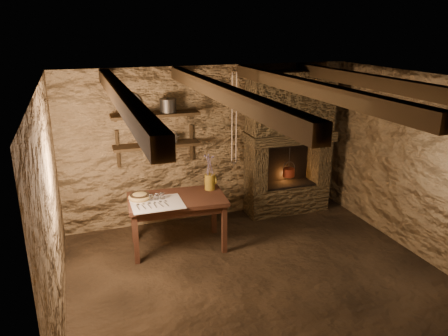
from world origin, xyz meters
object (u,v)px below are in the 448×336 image
object	(u,v)px
stoneware_jug	(210,175)
red_pot	(289,172)
work_table	(178,221)
wooden_bowl	(140,197)
iron_stockpot	(168,106)

from	to	relation	value
stoneware_jug	red_pot	size ratio (longest dim) A/B	0.95
stoneware_jug	work_table	bearing A→B (deg)	-176.88
work_table	wooden_bowl	bearing A→B (deg)	174.10
wooden_bowl	red_pot	size ratio (longest dim) A/B	0.57
work_table	iron_stockpot	world-z (taller)	iron_stockpot
stoneware_jug	wooden_bowl	xyz separation A→B (m)	(-1.00, -0.06, -0.18)
work_table	iron_stockpot	size ratio (longest dim) A/B	5.77
wooden_bowl	iron_stockpot	size ratio (longest dim) A/B	1.30
iron_stockpot	wooden_bowl	bearing A→B (deg)	-131.89
work_table	stoneware_jug	bearing A→B (deg)	20.74
wooden_bowl	iron_stockpot	xyz separation A→B (m)	(0.56, 0.63, 1.08)
stoneware_jug	iron_stockpot	xyz separation A→B (m)	(-0.44, 0.57, 0.89)
work_table	iron_stockpot	xyz separation A→B (m)	(0.08, 0.72, 1.46)
work_table	stoneware_jug	xyz separation A→B (m)	(0.52, 0.15, 0.56)
iron_stockpot	red_pot	distance (m)	2.24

